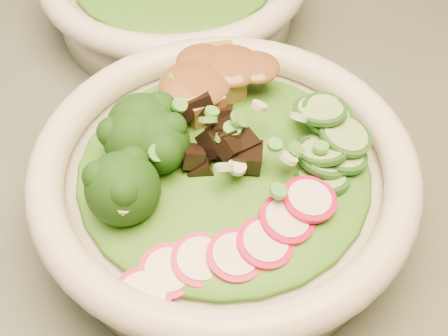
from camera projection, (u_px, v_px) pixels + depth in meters
name	position (u px, v px, depth m)	size (l,w,h in m)	color
dining_table	(397.00, 207.00, 0.66)	(1.20, 0.80, 0.75)	black
salad_bowl	(224.00, 185.00, 0.48)	(0.29, 0.29, 0.08)	silver
lettuce_bed	(224.00, 167.00, 0.46)	(0.22, 0.22, 0.03)	#1D5B13
broccoli_florets	(131.00, 165.00, 0.44)	(0.09, 0.08, 0.05)	black
radish_slices	(246.00, 243.00, 0.41)	(0.12, 0.04, 0.02)	#B00D39
cucumber_slices	(318.00, 145.00, 0.46)	(0.08, 0.08, 0.04)	#9FCB70
mushroom_heap	(221.00, 140.00, 0.46)	(0.08, 0.08, 0.04)	black
tofu_cubes	(212.00, 92.00, 0.50)	(0.10, 0.06, 0.04)	#AA6938
peanut_sauce	(212.00, 78.00, 0.49)	(0.08, 0.06, 0.02)	brown
scallion_garnish	(224.00, 143.00, 0.44)	(0.21, 0.21, 0.03)	#499936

